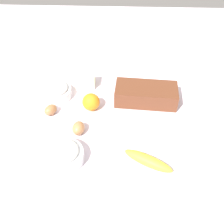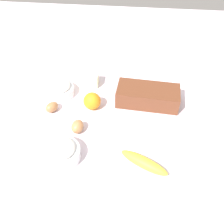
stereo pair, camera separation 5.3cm
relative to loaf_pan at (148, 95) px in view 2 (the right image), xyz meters
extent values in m
cube|color=silver|center=(-0.15, -0.12, -0.05)|extent=(2.40, 2.40, 0.02)
cube|color=brown|center=(0.00, 0.00, 0.00)|extent=(0.29, 0.15, 0.08)
cube|color=black|center=(0.00, 0.00, 0.00)|extent=(0.28, 0.14, 0.07)
cylinder|color=white|center=(-0.32, -0.35, -0.02)|extent=(0.15, 0.15, 0.04)
torus|color=white|center=(-0.32, -0.35, 0.00)|extent=(0.15, 0.15, 0.01)
ellipsoid|color=white|center=(-0.32, -0.35, 0.01)|extent=(0.11, 0.11, 0.04)
cylinder|color=white|center=(-0.42, 0.02, -0.02)|extent=(0.14, 0.14, 0.04)
torus|color=white|center=(-0.42, 0.02, 0.00)|extent=(0.14, 0.14, 0.01)
ellipsoid|color=white|center=(-0.42, 0.02, 0.01)|extent=(0.11, 0.11, 0.04)
ellipsoid|color=yellow|center=(-0.01, -0.35, -0.02)|extent=(0.19, 0.13, 0.04)
sphere|color=orange|center=(-0.25, -0.06, 0.00)|extent=(0.08, 0.08, 0.08)
cube|color=#F4EDB2|center=(-0.29, 0.11, -0.01)|extent=(0.09, 0.07, 0.06)
ellipsoid|color=#A36D42|center=(-0.42, -0.10, -0.02)|extent=(0.07, 0.08, 0.04)
ellipsoid|color=#B37949|center=(-0.28, -0.21, -0.02)|extent=(0.06, 0.07, 0.05)
camera|label=1|loc=(-0.12, -0.94, 0.78)|focal=42.67mm
camera|label=2|loc=(-0.07, -0.93, 0.78)|focal=42.67mm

